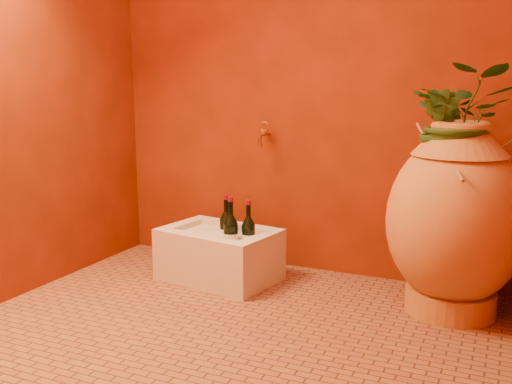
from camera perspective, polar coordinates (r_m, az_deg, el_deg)
The scene contains 11 objects.
floor at distance 2.62m, azimuth -1.81°, elevation -13.95°, with size 2.50×2.50×0.00m, color brown.
wall_back at distance 3.31m, azimuth 5.94°, elevation 13.43°, with size 2.50×0.02×2.50m, color #571D04.
wall_left at distance 3.14m, azimuth -23.44°, elevation 12.76°, with size 0.02×2.00×2.50m, color #571D04.
amphora at distance 2.86m, azimuth 19.31°, elevation -2.63°, with size 0.80×0.80×0.93m.
stone_basin at distance 3.25m, azimuth -3.69°, elevation -6.34°, with size 0.69×0.53×0.29m.
wine_bottle_a at distance 3.10m, azimuth -2.54°, elevation -4.42°, with size 0.08×0.08×0.34m.
wine_bottle_b at distance 3.11m, azimuth -0.76°, elevation -4.50°, with size 0.08×0.08×0.32m.
wine_bottle_c at distance 3.23m, azimuth -2.98°, elevation -3.92°, with size 0.08×0.08×0.32m.
wall_tap at distance 3.35m, azimuth 0.76°, elevation 5.93°, with size 0.06×0.13×0.15m.
plant_main at distance 2.79m, azimuth 19.95°, elevation 6.87°, with size 0.45×0.39×0.50m, color #20491A.
plant_side at distance 2.77m, azimuth 18.01°, elevation 5.94°, with size 0.21×0.17×0.38m, color #20491A.
Camera 1 is at (1.05, -2.13, 1.09)m, focal length 40.00 mm.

